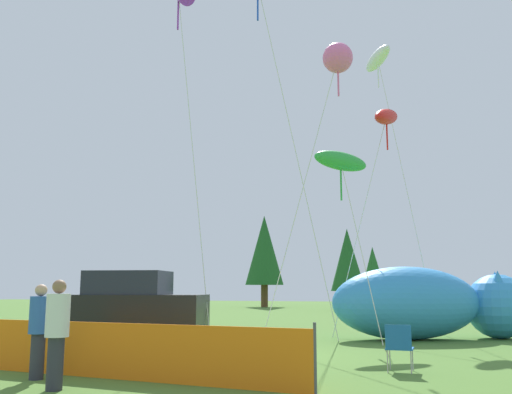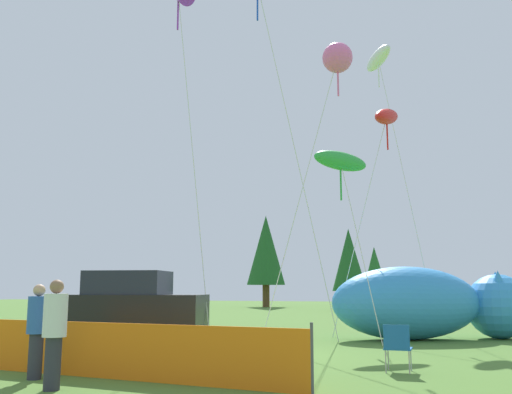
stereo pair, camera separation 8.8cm
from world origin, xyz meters
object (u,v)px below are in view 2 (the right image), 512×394
(kite_green_fish, at_px, (340,162))
(kite_pink_octopus, at_px, (337,59))
(folding_chair, at_px, (397,344))
(parked_car, at_px, (133,308))
(inflatable_cat, at_px, (428,306))
(kite_white_ghost, at_px, (378,60))
(spectator_in_green_shirt, at_px, (55,329))
(spectator_in_grey_shirt, at_px, (37,327))
(kite_red_lizard, at_px, (386,117))

(kite_green_fish, distance_m, kite_pink_octopus, 3.36)
(kite_green_fish, bearing_deg, folding_chair, -71.39)
(parked_car, height_order, inflatable_cat, inflatable_cat)
(folding_chair, bearing_deg, kite_white_ghost, 7.09)
(inflatable_cat, xyz_separation_m, kite_green_fish, (-2.48, -1.41, 4.64))
(parked_car, xyz_separation_m, kite_pink_octopus, (5.96, 2.21, 7.98))
(spectator_in_green_shirt, xyz_separation_m, kite_green_fish, (2.99, 10.11, 4.75))
(parked_car, bearing_deg, kite_pink_octopus, 9.63)
(parked_car, relative_size, folding_chair, 4.88)
(spectator_in_green_shirt, height_order, kite_pink_octopus, kite_pink_octopus)
(spectator_in_grey_shirt, relative_size, kite_green_fish, 0.28)
(folding_chair, height_order, kite_white_ghost, kite_white_ghost)
(spectator_in_green_shirt, bearing_deg, folding_chair, 36.35)
(parked_car, bearing_deg, spectator_in_grey_shirt, -84.69)
(kite_white_ghost, bearing_deg, spectator_in_grey_shirt, -107.36)
(kite_green_fish, xyz_separation_m, kite_white_ghost, (0.74, 5.90, 5.76))
(inflatable_cat, relative_size, kite_green_fish, 1.07)
(spectator_in_grey_shirt, relative_size, kite_white_ghost, 0.14)
(inflatable_cat, bearing_deg, kite_green_fish, -176.22)
(parked_car, height_order, kite_green_fish, kite_green_fish)
(kite_green_fish, height_order, kite_white_ghost, kite_white_ghost)
(folding_chair, height_order, kite_pink_octopus, kite_pink_octopus)
(parked_car, bearing_deg, kite_red_lizard, 30.19)
(kite_red_lizard, bearing_deg, folding_chair, -84.62)
(folding_chair, height_order, inflatable_cat, inflatable_cat)
(spectator_in_grey_shirt, bearing_deg, kite_red_lizard, 67.61)
(spectator_in_green_shirt, height_order, kite_white_ghost, kite_white_ghost)
(kite_green_fish, xyz_separation_m, kite_red_lizard, (1.22, 3.40, 2.38))
(parked_car, xyz_separation_m, spectator_in_green_shirt, (2.89, -7.35, -0.08))
(folding_chair, bearing_deg, kite_red_lizard, 5.96)
(spectator_in_grey_shirt, height_order, kite_red_lizard, kite_red_lizard)
(inflatable_cat, distance_m, kite_white_ghost, 11.46)
(parked_car, distance_m, folding_chair, 8.80)
(kite_pink_octopus, bearing_deg, kite_green_fish, 97.62)
(kite_pink_octopus, bearing_deg, parked_car, -159.61)
(spectator_in_grey_shirt, height_order, kite_pink_octopus, kite_pink_octopus)
(kite_red_lizard, bearing_deg, spectator_in_green_shirt, -107.30)
(parked_car, distance_m, kite_pink_octopus, 10.20)
(folding_chair, distance_m, spectator_in_green_shirt, 6.38)
(parked_car, height_order, kite_pink_octopus, kite_pink_octopus)
(spectator_in_grey_shirt, bearing_deg, kite_white_ghost, 72.64)
(kite_green_fish, bearing_deg, kite_pink_octopus, -82.38)
(folding_chair, relative_size, kite_green_fish, 0.15)
(folding_chair, height_order, spectator_in_green_shirt, spectator_in_green_shirt)
(spectator_in_green_shirt, xyz_separation_m, kite_pink_octopus, (3.06, 9.56, 8.07))
(spectator_in_grey_shirt, height_order, spectator_in_green_shirt, spectator_in_green_shirt)
(folding_chair, height_order, kite_green_fish, kite_green_fish)
(kite_green_fish, bearing_deg, spectator_in_green_shirt, -106.49)
(kite_red_lizard, bearing_deg, kite_white_ghost, 100.82)
(spectator_in_green_shirt, height_order, kite_green_fish, kite_green_fish)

